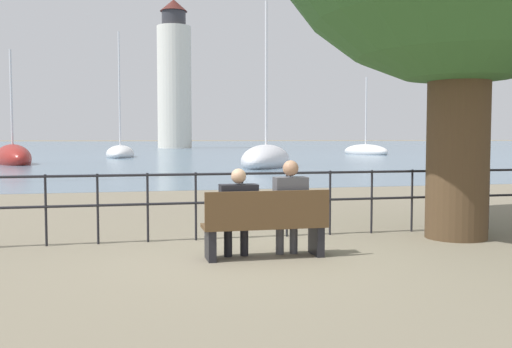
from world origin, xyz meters
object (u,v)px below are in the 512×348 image
at_px(park_bench, 266,226).
at_px(sailboat_2, 13,158).
at_px(sailboat_0, 366,151).
at_px(sailboat_1, 120,153).
at_px(seated_person_left, 238,209).
at_px(harbor_lighthouse, 174,80).
at_px(seated_person_right, 290,204).
at_px(sailboat_4, 266,160).

distance_m(park_bench, sailboat_2, 31.57).
xyz_separation_m(sailboat_0, sailboat_1, (-23.40, -2.87, 0.02)).
relative_size(seated_person_left, sailboat_2, 0.16).
relative_size(sailboat_1, harbor_lighthouse, 0.46).
distance_m(park_bench, seated_person_right, 0.45).
bearing_deg(sailboat_0, sailboat_1, 170.09).
height_order(park_bench, harbor_lighthouse, harbor_lighthouse).
relative_size(seated_person_right, sailboat_1, 0.12).
bearing_deg(sailboat_4, sailboat_2, 178.73).
xyz_separation_m(park_bench, sailboat_4, (5.94, 23.98, -0.05)).
xyz_separation_m(seated_person_left, sailboat_0, (21.53, 44.82, -0.34)).
xyz_separation_m(seated_person_left, seated_person_right, (0.70, -0.00, 0.05)).
distance_m(seated_person_right, sailboat_0, 49.43).
relative_size(seated_person_right, harbor_lighthouse, 0.05).
xyz_separation_m(sailboat_0, sailboat_4, (-15.23, -20.91, 0.06)).
distance_m(park_bench, seated_person_left, 0.42).
relative_size(seated_person_left, sailboat_0, 0.15).
bearing_deg(seated_person_right, seated_person_left, 179.82).
relative_size(park_bench, sailboat_1, 0.15).
xyz_separation_m(park_bench, sailboat_2, (-8.56, 30.38, -0.06)).
distance_m(sailboat_4, harbor_lighthouse, 63.21).
distance_m(sailboat_0, sailboat_1, 23.57).
relative_size(park_bench, seated_person_right, 1.28).
bearing_deg(park_bench, seated_person_left, 167.93).
bearing_deg(seated_person_right, sailboat_2, 106.39).
relative_size(park_bench, harbor_lighthouse, 0.07).
xyz_separation_m(seated_person_right, sailboat_4, (5.59, 23.91, -0.33)).
bearing_deg(sailboat_1, park_bench, -84.48).
relative_size(seated_person_left, sailboat_4, 0.12).
bearing_deg(park_bench, sailboat_4, 76.08).
bearing_deg(sailboat_0, seated_person_left, -132.55).
xyz_separation_m(sailboat_1, sailboat_2, (-6.34, -11.64, 0.04)).
bearing_deg(seated_person_left, sailboat_0, 64.34).
xyz_separation_m(seated_person_right, harbor_lighthouse, (5.70, 86.21, 10.38)).
height_order(park_bench, seated_person_right, seated_person_right).
distance_m(seated_person_left, sailboat_2, 31.40).
relative_size(sailboat_2, sailboat_4, 0.77).
height_order(sailboat_4, harbor_lighthouse, harbor_lighthouse).
bearing_deg(sailboat_1, harbor_lighthouse, 81.91).
bearing_deg(seated_person_left, seated_person_right, -0.18).
relative_size(sailboat_1, sailboat_2, 1.44).
height_order(sailboat_2, sailboat_4, sailboat_4).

